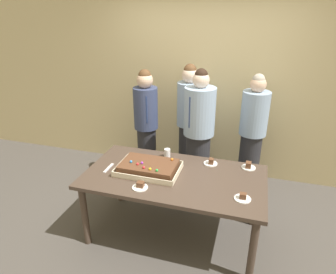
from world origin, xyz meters
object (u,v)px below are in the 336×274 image
object	(u,v)px
sheet_cake	(149,167)
drink_cup_nearest	(167,153)
cake_server_utensil	(109,168)
plated_slice_near_left	(248,166)
party_table	(174,182)
plated_slice_far_left	(140,186)
plated_slice_near_right	(243,198)
person_far_right_suit	(199,136)
plated_slice_far_right	(211,162)
person_green_shirt_behind	(252,134)
person_serving_front	(189,122)
person_striped_tie_right	(146,126)

from	to	relation	value
sheet_cake	drink_cup_nearest	bearing A→B (deg)	76.40
cake_server_utensil	plated_slice_near_left	bearing A→B (deg)	16.91
party_table	plated_slice_far_left	bearing A→B (deg)	-127.82
plated_slice_near_right	person_far_right_suit	size ratio (longest dim) A/B	0.09
plated_slice_far_right	person_green_shirt_behind	size ratio (longest dim) A/B	0.09
party_table	plated_slice_far_right	bearing A→B (deg)	46.92
sheet_cake	plated_slice_near_right	world-z (taller)	sheet_cake
person_far_right_suit	party_table	bearing A→B (deg)	18.13
cake_server_utensil	person_serving_front	world-z (taller)	person_serving_front
plated_slice_far_left	person_far_right_suit	distance (m)	1.17
drink_cup_nearest	person_serving_front	size ratio (longest dim) A/B	0.06
plated_slice_near_left	person_serving_front	bearing A→B (deg)	135.14
plated_slice_far_right	cake_server_utensil	distance (m)	1.11
sheet_cake	drink_cup_nearest	xyz separation A→B (m)	(0.09, 0.37, 0.00)
plated_slice_near_left	person_serving_front	size ratio (longest dim) A/B	0.09
person_far_right_suit	plated_slice_far_right	bearing A→B (deg)	51.47
plated_slice_near_right	person_serving_front	world-z (taller)	person_serving_front
plated_slice_near_right	plated_slice_far_left	world-z (taller)	same
person_green_shirt_behind	person_striped_tie_right	size ratio (longest dim) A/B	1.00
plated_slice_near_left	plated_slice_near_right	size ratio (longest dim) A/B	1.00
party_table	person_green_shirt_behind	distance (m)	1.37
person_striped_tie_right	person_far_right_suit	distance (m)	0.79
party_table	person_far_right_suit	size ratio (longest dim) A/B	1.08
party_table	drink_cup_nearest	world-z (taller)	drink_cup_nearest
plated_slice_near_left	person_far_right_suit	distance (m)	0.77
plated_slice_near_left	person_serving_front	world-z (taller)	person_serving_front
person_striped_tie_right	plated_slice_near_right	bearing A→B (deg)	26.57
plated_slice_far_right	person_far_right_suit	bearing A→B (deg)	117.01
plated_slice_near_left	cake_server_utensil	world-z (taller)	plated_slice_near_left
plated_slice_near_right	plated_slice_far_right	xyz separation A→B (m)	(-0.38, 0.57, 0.00)
party_table	plated_slice_near_right	bearing A→B (deg)	-17.84
person_green_shirt_behind	plated_slice_near_left	bearing A→B (deg)	40.56
person_green_shirt_behind	person_far_right_suit	world-z (taller)	person_far_right_suit
plated_slice_far_right	drink_cup_nearest	distance (m)	0.51
person_serving_front	person_striped_tie_right	bearing A→B (deg)	-61.02
plated_slice_near_left	cake_server_utensil	size ratio (longest dim) A/B	0.75
plated_slice_far_left	person_serving_front	xyz separation A→B (m)	(0.11, 1.54, 0.11)
party_table	cake_server_utensil	xyz separation A→B (m)	(-0.71, -0.06, 0.08)
cake_server_utensil	person_far_right_suit	world-z (taller)	person_far_right_suit
sheet_cake	drink_cup_nearest	size ratio (longest dim) A/B	6.43
plated_slice_far_right	plated_slice_near_left	bearing A→B (deg)	3.82
person_serving_front	person_striped_tie_right	distance (m)	0.59
plated_slice_far_right	drink_cup_nearest	xyz separation A→B (m)	(-0.51, 0.03, 0.03)
sheet_cake	plated_slice_near_left	size ratio (longest dim) A/B	4.29
plated_slice_near_left	plated_slice_near_right	world-z (taller)	plated_slice_near_left
plated_slice_far_left	plated_slice_near_right	bearing A→B (deg)	5.53
plated_slice_near_right	cake_server_utensil	world-z (taller)	plated_slice_near_right
sheet_cake	person_striped_tie_right	distance (m)	1.08
plated_slice_far_right	person_green_shirt_behind	bearing A→B (deg)	63.85
plated_slice_far_left	person_serving_front	world-z (taller)	person_serving_front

